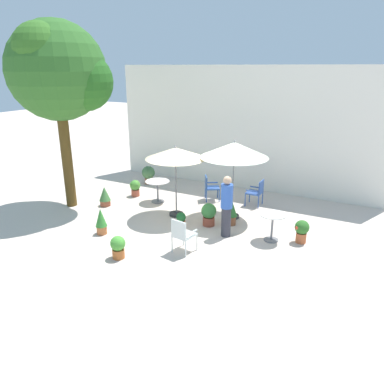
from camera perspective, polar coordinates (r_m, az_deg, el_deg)
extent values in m
plane|color=beige|center=(10.93, 0.01, -4.91)|extent=(60.00, 60.00, 0.00)
cube|color=white|center=(13.90, 7.90, 9.72)|extent=(10.27, 0.30, 4.47)
cylinder|color=brown|center=(12.53, -18.83, 5.03)|extent=(0.33, 0.33, 3.25)
sphere|color=#306424|center=(12.21, -20.20, 17.19)|extent=(2.94, 2.94, 2.94)
sphere|color=#235A1B|center=(11.91, -16.45, 16.11)|extent=(1.77, 1.77, 1.77)
sphere|color=#2B6925|center=(12.94, -20.65, 17.83)|extent=(1.62, 1.62, 1.62)
sphere|color=#336922|center=(11.67, -22.52, 19.81)|extent=(1.47, 1.47, 1.47)
cylinder|color=#2D2D2D|center=(11.51, -2.42, -3.44)|extent=(0.44, 0.44, 0.08)
cylinder|color=slate|center=(11.16, -2.50, 1.48)|extent=(0.04, 0.04, 2.15)
cone|color=beige|center=(10.92, -2.56, 6.04)|extent=(1.80, 1.80, 0.33)
sphere|color=slate|center=(10.88, -2.58, 7.05)|extent=(0.06, 0.06, 0.06)
cylinder|color=#2D2D2D|center=(11.42, 6.20, -3.73)|extent=(0.44, 0.44, 0.08)
cylinder|color=slate|center=(11.03, 6.40, 1.70)|extent=(0.04, 0.04, 2.34)
cone|color=beige|center=(10.79, 6.59, 6.53)|extent=(2.01, 2.01, 0.44)
sphere|color=slate|center=(10.74, 6.64, 7.84)|extent=(0.06, 0.06, 0.06)
cylinder|color=silver|center=(9.84, 12.44, -3.44)|extent=(0.70, 0.70, 0.02)
cylinder|color=slate|center=(9.99, 12.29, -5.45)|extent=(0.06, 0.06, 0.73)
cylinder|color=slate|center=(10.14, 12.15, -7.26)|extent=(0.38, 0.38, 0.03)
cylinder|color=white|center=(12.46, -5.39, 1.65)|extent=(0.82, 0.82, 0.02)
cylinder|color=slate|center=(12.58, -5.34, 0.03)|extent=(0.06, 0.06, 0.72)
cylinder|color=slate|center=(12.69, -5.29, -1.45)|extent=(0.45, 0.45, 0.03)
cube|color=#2A4D92|center=(12.68, 3.16, 0.67)|extent=(0.64, 0.64, 0.04)
cube|color=#2A4D92|center=(12.59, 2.20, 1.60)|extent=(0.26, 0.40, 0.40)
cube|color=#2A4D92|center=(12.44, 3.28, 0.89)|extent=(0.38, 0.25, 0.03)
cube|color=#2A4D92|center=(12.84, 3.07, 1.47)|extent=(0.38, 0.25, 0.03)
cylinder|color=#2A4D92|center=(12.58, 4.24, -0.64)|extent=(0.04, 0.04, 0.43)
cylinder|color=#2A4D92|center=(12.98, 4.00, -0.01)|extent=(0.04, 0.04, 0.43)
cylinder|color=#2A4D92|center=(12.53, 2.26, -0.68)|extent=(0.04, 0.04, 0.43)
cylinder|color=#2A4D92|center=(12.93, 2.08, -0.05)|extent=(0.04, 0.04, 0.43)
cube|color=#2F4F99|center=(12.37, 9.63, -0.09)|extent=(0.49, 0.49, 0.04)
cube|color=#2F4F99|center=(12.24, 10.68, 0.77)|extent=(0.04, 0.46, 0.42)
cube|color=#2F4F99|center=(12.54, 9.97, 0.73)|extent=(0.44, 0.04, 0.03)
cube|color=#2F4F99|center=(12.13, 9.33, 0.14)|extent=(0.44, 0.04, 0.03)
cylinder|color=#2F4F99|center=(12.71, 8.91, -0.63)|extent=(0.04, 0.04, 0.42)
cylinder|color=#2F4F99|center=(12.31, 8.24, -1.25)|extent=(0.04, 0.04, 0.42)
cylinder|color=#2F4F99|center=(12.59, 10.86, -0.94)|extent=(0.04, 0.04, 0.42)
cylinder|color=#2F4F99|center=(12.18, 10.25, -1.58)|extent=(0.04, 0.04, 0.42)
cube|color=silver|center=(9.19, -1.17, -6.67)|extent=(0.54, 0.57, 0.04)
cube|color=silver|center=(8.93, -2.09, -5.79)|extent=(0.44, 0.11, 0.44)
cube|color=silver|center=(9.02, -0.11, -6.34)|extent=(0.11, 0.45, 0.03)
cube|color=silver|center=(9.26, -2.22, -5.66)|extent=(0.11, 0.45, 0.03)
cylinder|color=silver|center=(9.34, 0.77, -7.83)|extent=(0.04, 0.04, 0.43)
cylinder|color=silver|center=(9.57, -1.32, -7.12)|extent=(0.04, 0.04, 0.43)
cylinder|color=silver|center=(9.01, -0.99, -8.87)|extent=(0.04, 0.04, 0.43)
cylinder|color=silver|center=(9.26, -3.11, -8.11)|extent=(0.04, 0.04, 0.43)
cylinder|color=#B46538|center=(10.55, -13.81, -5.72)|extent=(0.28, 0.28, 0.23)
cylinder|color=#382819|center=(10.50, -13.85, -5.19)|extent=(0.25, 0.25, 0.02)
cone|color=#368632|center=(10.40, -13.97, -3.84)|extent=(0.32, 0.32, 0.51)
cylinder|color=#AD5929|center=(10.74, -1.71, -4.88)|extent=(0.25, 0.25, 0.17)
cylinder|color=#382819|center=(10.71, -1.71, -4.52)|extent=(0.22, 0.22, 0.02)
sphere|color=#1E5D28|center=(10.66, -1.72, -3.89)|extent=(0.28, 0.28, 0.28)
sphere|color=#E54D2E|center=(10.75, -1.83, -3.53)|extent=(0.07, 0.07, 0.07)
sphere|color=#E54D2E|center=(10.58, -2.00, -3.92)|extent=(0.07, 0.07, 0.07)
sphere|color=#E54D2E|center=(10.71, -2.02, -3.49)|extent=(0.07, 0.07, 0.07)
cylinder|color=brown|center=(10.87, 6.06, -4.36)|extent=(0.28, 0.28, 0.27)
cylinder|color=#382819|center=(10.82, 6.09, -3.74)|extent=(0.25, 0.25, 0.02)
cone|color=#296228|center=(10.73, 6.13, -2.44)|extent=(0.35, 0.35, 0.51)
cylinder|color=#AC4F39|center=(13.33, -8.76, -0.10)|extent=(0.29, 0.29, 0.24)
cylinder|color=#382819|center=(13.29, -8.78, 0.35)|extent=(0.26, 0.26, 0.02)
sphere|color=#4B9136|center=(13.24, -8.82, 1.05)|extent=(0.37, 0.37, 0.37)
cylinder|color=#B6622E|center=(9.20, -11.32, -9.33)|extent=(0.30, 0.30, 0.23)
cylinder|color=#382819|center=(9.15, -11.37, -8.74)|extent=(0.26, 0.26, 0.02)
sphere|color=#4B9D36|center=(9.08, -11.43, -7.81)|extent=(0.37, 0.37, 0.37)
sphere|color=#E04E41|center=(8.97, -11.65, -8.08)|extent=(0.09, 0.09, 0.09)
sphere|color=#E04E41|center=(9.13, -12.09, -7.22)|extent=(0.08, 0.08, 0.08)
cylinder|color=#BC5E36|center=(10.17, 16.53, -6.79)|extent=(0.27, 0.27, 0.28)
cylinder|color=#382819|center=(10.12, 16.60, -6.13)|extent=(0.24, 0.24, 0.02)
sphere|color=#2F6A25|center=(10.05, 16.69, -5.25)|extent=(0.38, 0.38, 0.38)
sphere|color=#E7442E|center=(10.09, 16.06, -4.99)|extent=(0.10, 0.10, 0.10)
sphere|color=#E7442E|center=(9.94, 16.02, -5.36)|extent=(0.10, 0.10, 0.10)
sphere|color=#E7442E|center=(9.94, 16.53, -5.66)|extent=(0.09, 0.09, 0.09)
cylinder|color=brown|center=(10.78, 2.60, -4.51)|extent=(0.35, 0.35, 0.26)
cylinder|color=#382819|center=(10.73, 2.61, -3.91)|extent=(0.31, 0.31, 0.02)
sphere|color=#387A37|center=(10.66, 2.63, -2.93)|extent=(0.44, 0.44, 0.44)
cylinder|color=brown|center=(12.60, -13.29, -1.67)|extent=(0.34, 0.34, 0.19)
cylinder|color=#382819|center=(12.57, -13.32, -1.31)|extent=(0.30, 0.30, 0.02)
cone|color=#457A3E|center=(12.49, -13.40, -0.24)|extent=(0.38, 0.38, 0.48)
cylinder|color=brown|center=(14.67, -6.73, 1.75)|extent=(0.30, 0.30, 0.24)
cylinder|color=#382819|center=(14.64, -6.75, 2.16)|extent=(0.27, 0.27, 0.02)
sphere|color=#436E41|center=(14.57, -6.78, 3.01)|extent=(0.51, 0.51, 0.51)
cylinder|color=#33333D|center=(10.05, 5.29, -4.63)|extent=(0.26, 0.26, 0.83)
cylinder|color=#335DBB|center=(9.78, 5.42, -0.65)|extent=(0.38, 0.38, 0.65)
sphere|color=tan|center=(9.64, 5.50, 1.81)|extent=(0.22, 0.22, 0.22)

